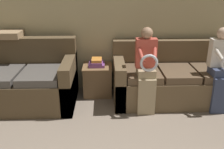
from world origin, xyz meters
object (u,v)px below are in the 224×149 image
at_px(child_left_seated, 146,67).
at_px(throw_pillow, 10,34).
at_px(child_right_seated, 221,67).
at_px(couch_main, 174,79).
at_px(book_stack, 97,63).
at_px(couch_side, 25,82).
at_px(side_shelf, 98,79).

relative_size(child_left_seated, throw_pillow, 3.36).
xyz_separation_m(child_left_seated, child_right_seated, (1.07, 0.00, -0.01)).
xyz_separation_m(couch_main, book_stack, (-1.26, 0.20, 0.23)).
bearing_deg(couch_side, side_shelf, 15.05).
xyz_separation_m(child_left_seated, throw_pillow, (-2.09, 0.64, 0.35)).
height_order(child_left_seated, throw_pillow, child_left_seated).
bearing_deg(couch_main, child_right_seated, -36.01).
relative_size(child_left_seated, child_right_seated, 1.01).
xyz_separation_m(book_stack, throw_pillow, (-1.37, 0.05, 0.47)).
bearing_deg(book_stack, couch_main, -9.16).
distance_m(couch_side, book_stack, 1.18).
bearing_deg(child_left_seated, couch_main, 36.17).
bearing_deg(side_shelf, book_stack, -151.16).
distance_m(child_left_seated, book_stack, 0.94).
relative_size(side_shelf, throw_pillow, 1.38).
bearing_deg(book_stack, side_shelf, 28.84).
height_order(couch_main, side_shelf, couch_main).
relative_size(child_right_seated, throw_pillow, 3.34).
relative_size(side_shelf, book_stack, 1.75).
xyz_separation_m(child_left_seated, side_shelf, (-0.71, 0.60, -0.41)).
relative_size(couch_main, book_stack, 6.81).
bearing_deg(couch_main, couch_side, -177.71).
relative_size(book_stack, throw_pillow, 0.79).
distance_m(couch_main, couch_side, 2.38).
relative_size(couch_side, side_shelf, 3.10).
distance_m(couch_main, side_shelf, 1.27).
xyz_separation_m(couch_main, child_left_seated, (-0.54, -0.39, 0.35)).
distance_m(couch_side, throw_pillow, 0.80).
height_order(couch_main, child_left_seated, child_left_seated).
relative_size(couch_main, couch_side, 1.26).
bearing_deg(child_right_seated, child_left_seated, -179.88).
bearing_deg(couch_main, book_stack, 170.84).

